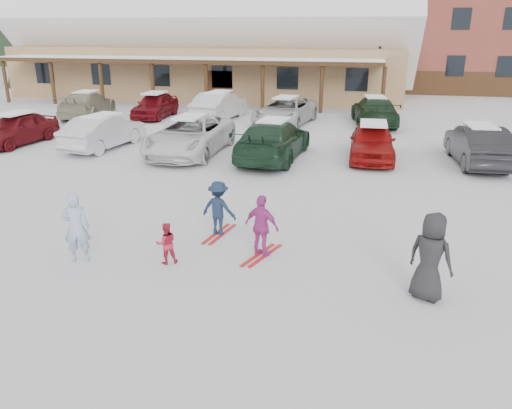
% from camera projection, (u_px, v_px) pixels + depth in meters
% --- Properties ---
extents(ground, '(160.00, 160.00, 0.00)m').
position_uv_depth(ground, '(233.00, 260.00, 11.17)').
color(ground, silver).
rests_on(ground, ground).
extents(day_lodge, '(29.12, 12.50, 10.38)m').
position_uv_depth(day_lodge, '(211.00, 41.00, 37.38)').
color(day_lodge, tan).
rests_on(day_lodge, ground).
extents(lamp_post, '(0.50, 0.25, 5.78)m').
position_uv_depth(lamp_post, '(380.00, 54.00, 32.40)').
color(lamp_post, black).
rests_on(lamp_post, ground).
extents(conifer_0, '(4.40, 4.40, 10.20)m').
position_uv_depth(conifer_0, '(25.00, 18.00, 42.08)').
color(conifer_0, black).
rests_on(conifer_0, ground).
extents(conifer_2, '(5.28, 5.28, 12.24)m').
position_uv_depth(conifer_2, '(62.00, 8.00, 53.55)').
color(conifer_2, black).
rests_on(conifer_2, ground).
extents(conifer_3, '(3.96, 3.96, 9.18)m').
position_uv_depth(conifer_3, '(406.00, 25.00, 48.75)').
color(conifer_3, black).
rests_on(conifer_3, ground).
extents(adult_skier, '(0.68, 0.57, 1.60)m').
position_uv_depth(adult_skier, '(76.00, 227.00, 10.89)').
color(adult_skier, '#9FB2DA').
rests_on(adult_skier, ground).
extents(toddler_red, '(0.58, 0.54, 0.95)m').
position_uv_depth(toddler_red, '(166.00, 243.00, 10.89)').
color(toddler_red, '#BE223C').
rests_on(toddler_red, ground).
extents(child_navy, '(0.98, 0.68, 1.39)m').
position_uv_depth(child_navy, '(219.00, 208.00, 12.32)').
color(child_navy, '#16243D').
rests_on(child_navy, ground).
extents(skis_child_navy, '(0.47, 1.41, 0.03)m').
position_uv_depth(skis_child_navy, '(219.00, 234.00, 12.55)').
color(skis_child_navy, red).
rests_on(skis_child_navy, ground).
extents(child_magenta, '(0.92, 0.62, 1.45)m').
position_uv_depth(child_magenta, '(262.00, 226.00, 11.14)').
color(child_magenta, '#B8358E').
rests_on(child_magenta, ground).
extents(skis_child_magenta, '(0.66, 1.39, 0.03)m').
position_uv_depth(skis_child_magenta, '(262.00, 255.00, 11.38)').
color(skis_child_magenta, red).
rests_on(skis_child_magenta, ground).
extents(bystander_dark, '(1.01, 0.90, 1.74)m').
position_uv_depth(bystander_dark, '(431.00, 257.00, 9.33)').
color(bystander_dark, '#242426').
rests_on(bystander_dark, ground).
extents(parked_car_0, '(2.06, 4.22, 1.39)m').
position_uv_depth(parked_car_0, '(17.00, 129.00, 22.01)').
color(parked_car_0, maroon).
rests_on(parked_car_0, ground).
extents(parked_car_1, '(2.08, 4.48, 1.42)m').
position_uv_depth(parked_car_1, '(103.00, 132.00, 21.30)').
color(parked_car_1, silver).
rests_on(parked_car_1, ground).
extents(parked_car_2, '(2.65, 5.54, 1.52)m').
position_uv_depth(parked_car_2, '(190.00, 135.00, 20.33)').
color(parked_car_2, white).
rests_on(parked_car_2, ground).
extents(parked_car_3, '(2.55, 5.44, 1.53)m').
position_uv_depth(parked_car_3, '(273.00, 140.00, 19.51)').
color(parked_car_3, '#1A3624').
rests_on(parked_car_3, ground).
extents(parked_car_4, '(1.74, 4.22, 1.43)m').
position_uv_depth(parked_car_4, '(372.00, 141.00, 19.49)').
color(parked_car_4, maroon).
rests_on(parked_car_4, ground).
extents(parked_car_5, '(1.86, 4.59, 1.48)m').
position_uv_depth(parked_car_5, '(478.00, 145.00, 18.74)').
color(parked_car_5, black).
rests_on(parked_car_5, ground).
extents(parked_car_7, '(2.85, 5.30, 1.46)m').
position_uv_depth(parked_car_7, '(87.00, 104.00, 28.68)').
color(parked_car_7, gray).
rests_on(parked_car_7, ground).
extents(parked_car_8, '(1.73, 4.17, 1.41)m').
position_uv_depth(parked_car_8, '(155.00, 105.00, 28.54)').
color(parked_car_8, maroon).
rests_on(parked_car_8, ground).
extents(parked_car_9, '(2.22, 4.89, 1.55)m').
position_uv_depth(parked_car_9, '(219.00, 106.00, 27.87)').
color(parked_car_9, silver).
rests_on(parked_car_9, ground).
extents(parked_car_10, '(3.18, 5.52, 1.45)m').
position_uv_depth(parked_car_10, '(285.00, 111.00, 26.47)').
color(parked_car_10, silver).
rests_on(parked_car_10, ground).
extents(parked_car_11, '(2.71, 5.30, 1.47)m').
position_uv_depth(parked_car_11, '(374.00, 111.00, 26.41)').
color(parked_car_11, '#17311B').
rests_on(parked_car_11, ground).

